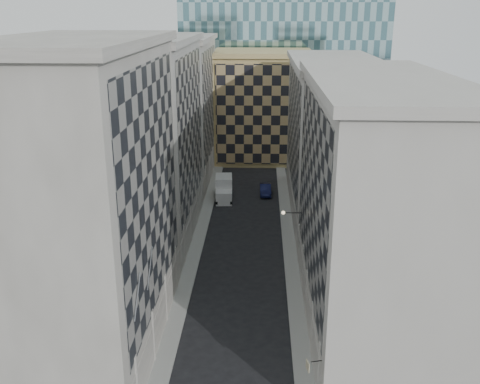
# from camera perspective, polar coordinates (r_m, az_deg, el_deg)

# --- Properties ---
(sidewalk_west) EXTENTS (1.50, 100.00, 0.15)m
(sidewalk_west) POSITION_cam_1_polar(r_m,az_deg,el_deg) (61.77, -4.55, -5.38)
(sidewalk_west) COLOR gray
(sidewalk_west) RESTS_ON ground
(sidewalk_east) EXTENTS (1.50, 100.00, 0.15)m
(sidewalk_east) POSITION_cam_1_polar(r_m,az_deg,el_deg) (61.45, 5.27, -5.54)
(sidewalk_east) COLOR gray
(sidewalk_east) RESTS_ON ground
(bldg_left_a) EXTENTS (10.80, 22.80, 23.70)m
(bldg_left_a) POSITION_cam_1_polar(r_m,az_deg,el_deg) (41.33, -15.83, -1.04)
(bldg_left_a) COLOR gray
(bldg_left_a) RESTS_ON ground
(bldg_left_b) EXTENTS (10.80, 22.80, 22.70)m
(bldg_left_b) POSITION_cam_1_polar(r_m,az_deg,el_deg) (61.87, -9.70, 5.47)
(bldg_left_b) COLOR gray
(bldg_left_b) RESTS_ON ground
(bldg_left_c) EXTENTS (10.80, 22.80, 21.70)m
(bldg_left_c) POSITION_cam_1_polar(r_m,az_deg,el_deg) (83.17, -6.63, 8.67)
(bldg_left_c) COLOR gray
(bldg_left_c) RESTS_ON ground
(bldg_right_a) EXTENTS (10.80, 26.80, 20.70)m
(bldg_right_a) POSITION_cam_1_polar(r_m,az_deg,el_deg) (44.49, 13.83, -1.50)
(bldg_right_a) COLOR #AEA9A0
(bldg_right_a) RESTS_ON ground
(bldg_right_b) EXTENTS (10.80, 28.80, 19.70)m
(bldg_right_b) POSITION_cam_1_polar(r_m,az_deg,el_deg) (70.22, 9.67, 5.82)
(bldg_right_b) COLOR #AEA9A0
(bldg_right_b) RESTS_ON ground
(tan_block) EXTENTS (16.80, 14.80, 18.80)m
(tan_block) POSITION_cam_1_polar(r_m,az_deg,el_deg) (95.13, 2.38, 9.21)
(tan_block) COLOR tan
(tan_block) RESTS_ON ground
(church_tower) EXTENTS (7.20, 7.20, 51.50)m
(church_tower) POSITION_cam_1_polar(r_m,az_deg,el_deg) (107.91, 1.40, 19.71)
(church_tower) COLOR #292620
(church_tower) RESTS_ON ground
(flagpoles_left) EXTENTS (0.10, 6.33, 2.33)m
(flagpoles_left) POSITION_cam_1_polar(r_m,az_deg,el_deg) (37.15, -10.21, -9.38)
(flagpoles_left) COLOR gray
(flagpoles_left) RESTS_ON ground
(bracket_lamp) EXTENTS (1.98, 0.36, 0.36)m
(bracket_lamp) POSITION_cam_1_polar(r_m,az_deg,el_deg) (53.51, 4.83, -2.21)
(bracket_lamp) COLOR black
(bracket_lamp) RESTS_ON ground
(box_truck) EXTENTS (2.69, 5.82, 3.12)m
(box_truck) POSITION_cam_1_polar(r_m,az_deg,el_deg) (75.30, -1.74, 0.26)
(box_truck) COLOR silver
(box_truck) RESTS_ON ground
(dark_car) EXTENTS (1.72, 4.56, 1.49)m
(dark_car) POSITION_cam_1_polar(r_m,az_deg,el_deg) (77.28, 2.73, 0.26)
(dark_car) COLOR #0F143A
(dark_car) RESTS_ON ground
(shop_sign) EXTENTS (1.00, 0.63, 0.71)m
(shop_sign) POSITION_cam_1_polar(r_m,az_deg,el_deg) (36.19, 7.33, -17.87)
(shop_sign) COLOR black
(shop_sign) RESTS_ON ground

